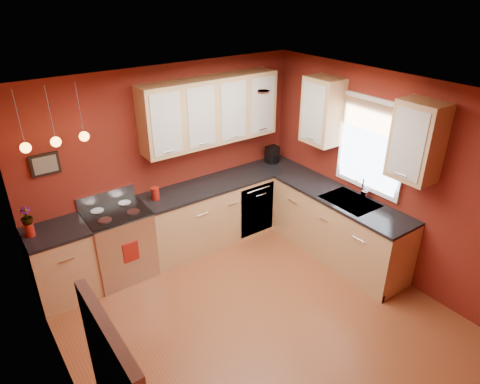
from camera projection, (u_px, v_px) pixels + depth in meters
floor at (261, 323)px, 4.93m from camera, size 4.20×4.20×0.00m
ceiling at (267, 100)px, 3.75m from camera, size 4.00×4.20×0.02m
wall_back at (168, 161)px, 5.86m from camera, size 4.00×0.02×2.60m
wall_front at (461, 363)px, 2.82m from camera, size 4.00×0.02×2.60m
wall_left at (60, 306)px, 3.30m from camera, size 0.02×4.20×2.60m
wall_right at (388, 178)px, 5.38m from camera, size 0.02×4.20×2.60m
base_cabinets_back_left at (63, 265)px, 5.18m from camera, size 0.70×0.60×0.90m
base_cabinets_back_right at (226, 209)px, 6.41m from camera, size 2.54×0.60×0.90m
base_cabinets_right at (338, 228)px, 5.93m from camera, size 0.60×2.10×0.90m
counter_back_left at (55, 232)px, 4.96m from camera, size 0.70×0.62×0.04m
counter_back_right at (225, 181)px, 6.20m from camera, size 2.54×0.62×0.04m
counter_right at (341, 198)px, 5.72m from camera, size 0.62×2.10×0.04m
gas_range at (120, 243)px, 5.54m from camera, size 0.76×0.64×1.11m
dishwasher_front at (257, 210)px, 6.39m from camera, size 0.60×0.02×0.80m
sink at (350, 203)px, 5.61m from camera, size 0.50×0.70×0.33m
window at (372, 143)px, 5.40m from camera, size 0.06×1.02×1.22m
upper_cabinets_back at (211, 111)px, 5.75m from camera, size 2.00×0.35×0.90m
upper_cabinets_right at (365, 125)px, 5.23m from camera, size 0.35×1.95×0.90m
wall_picture at (45, 164)px, 4.89m from camera, size 0.32×0.03×0.26m
pendant_lights at (56, 141)px, 4.54m from camera, size 0.71×0.11×0.66m
red_canister at (155, 194)px, 5.60m from camera, size 0.11×0.11×0.17m
red_vase at (30, 230)px, 4.81m from camera, size 0.10×0.10×0.16m
flowers at (26, 216)px, 4.73m from camera, size 0.13×0.13×0.22m
coffee_maker at (273, 155)px, 6.70m from camera, size 0.19×0.18×0.27m
soap_pump at (365, 193)px, 5.62m from camera, size 0.08×0.08×0.17m
dish_towel at (131, 252)px, 5.29m from camera, size 0.20×0.01×0.27m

